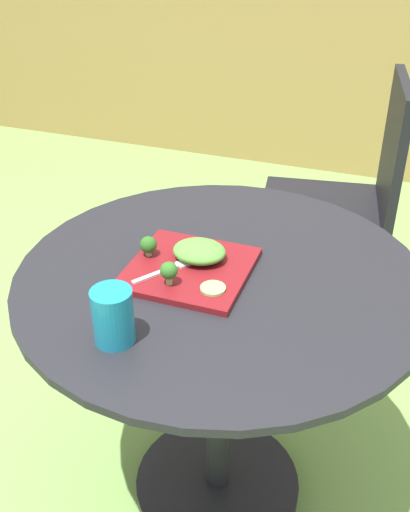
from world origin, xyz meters
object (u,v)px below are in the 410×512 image
object	(u,v)px
salad_plate	(189,269)
fork	(171,268)
patio_chair	(353,189)
drinking_glass	(113,319)

from	to	relation	value
salad_plate	fork	distance (m)	0.04
fork	patio_chair	bearing A→B (deg)	74.42
fork	salad_plate	bearing A→B (deg)	36.51
fork	drinking_glass	bearing A→B (deg)	-93.17
patio_chair	fork	bearing A→B (deg)	-105.58
patio_chair	drinking_glass	size ratio (longest dim) A/B	8.47
drinking_glass	fork	bearing A→B (deg)	86.83
patio_chair	salad_plate	distance (m)	0.98
patio_chair	salad_plate	world-z (taller)	patio_chair
salad_plate	fork	bearing A→B (deg)	-143.49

